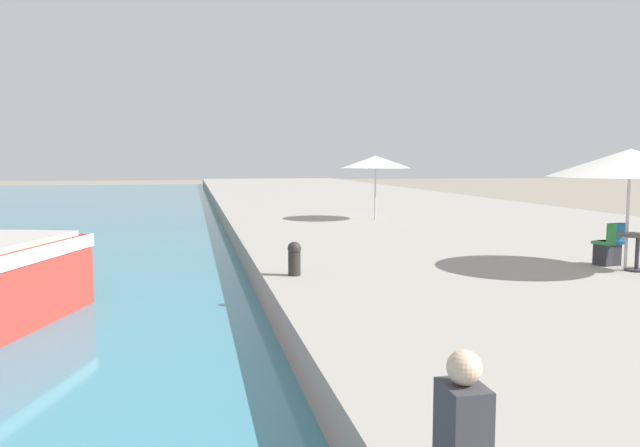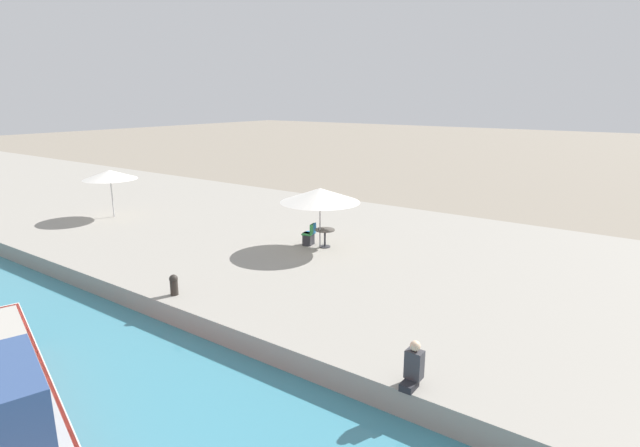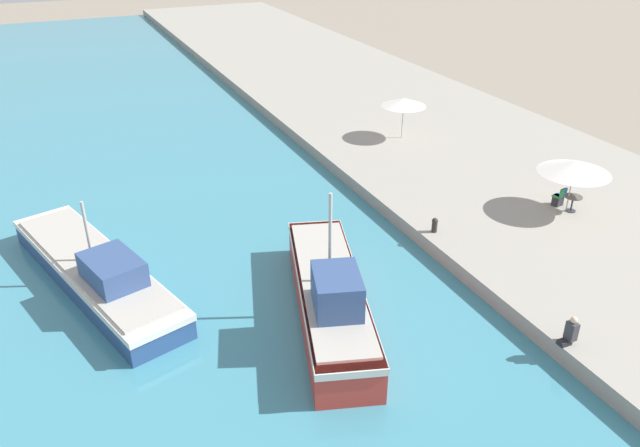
{
  "view_description": "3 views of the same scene",
  "coord_description": "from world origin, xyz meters",
  "px_view_note": "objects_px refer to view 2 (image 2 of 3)",
  "views": [
    {
      "loc": [
        -1.28,
        4.67,
        2.87
      ],
      "look_at": [
        1.5,
        18.23,
        1.47
      ],
      "focal_mm": 35.0,
      "sensor_mm": 36.0,
      "label": 1
    },
    {
      "loc": [
        -8.42,
        4.36,
        6.61
      ],
      "look_at": [
        7.24,
        15.59,
        1.67
      ],
      "focal_mm": 28.0,
      "sensor_mm": 36.0,
      "label": 2
    },
    {
      "loc": [
        -13.47,
        -3.03,
        13.36
      ],
      "look_at": [
        -4.0,
        18.0,
        1.27
      ],
      "focal_mm": 35.0,
      "sensor_mm": 36.0,
      "label": 3
    }
  ],
  "objects_px": {
    "mooring_bollard": "(174,284)",
    "person_at_quay": "(413,366)",
    "cafe_umbrella_pink": "(320,195)",
    "cafe_table": "(325,234)",
    "cafe_chair_right": "(310,237)",
    "cafe_chair_left": "(308,238)",
    "cafe_umbrella_white": "(110,175)"
  },
  "relations": [
    {
      "from": "cafe_table",
      "to": "cafe_chair_left",
      "type": "bearing_deg",
      "value": 104.84
    },
    {
      "from": "cafe_chair_right",
      "to": "cafe_table",
      "type": "bearing_deg",
      "value": -90.0
    },
    {
      "from": "person_at_quay",
      "to": "mooring_bollard",
      "type": "height_order",
      "value": "person_at_quay"
    },
    {
      "from": "cafe_chair_left",
      "to": "person_at_quay",
      "type": "xyz_separation_m",
      "value": [
        -6.89,
        -7.93,
        0.12
      ]
    },
    {
      "from": "mooring_bollard",
      "to": "cafe_chair_right",
      "type": "bearing_deg",
      "value": -1.4
    },
    {
      "from": "cafe_chair_left",
      "to": "cafe_chair_right",
      "type": "bearing_deg",
      "value": -4.54
    },
    {
      "from": "cafe_chair_left",
      "to": "mooring_bollard",
      "type": "height_order",
      "value": "cafe_chair_left"
    },
    {
      "from": "cafe_table",
      "to": "person_at_quay",
      "type": "bearing_deg",
      "value": -134.35
    },
    {
      "from": "cafe_table",
      "to": "mooring_bollard",
      "type": "relative_size",
      "value": 1.22
    },
    {
      "from": "cafe_chair_left",
      "to": "mooring_bollard",
      "type": "distance_m",
      "value": 6.61
    },
    {
      "from": "cafe_table",
      "to": "cafe_chair_right",
      "type": "distance_m",
      "value": 0.75
    },
    {
      "from": "cafe_umbrella_white",
      "to": "person_at_quay",
      "type": "distance_m",
      "value": 19.67
    },
    {
      "from": "cafe_umbrella_pink",
      "to": "cafe_umbrella_white",
      "type": "xyz_separation_m",
      "value": [
        -1.79,
        11.55,
        -0.0
      ]
    },
    {
      "from": "cafe_table",
      "to": "cafe_chair_right",
      "type": "bearing_deg",
      "value": 95.77
    },
    {
      "from": "cafe_chair_right",
      "to": "mooring_bollard",
      "type": "xyz_separation_m",
      "value": [
        -6.72,
        0.16,
        0.02
      ]
    },
    {
      "from": "cafe_chair_right",
      "to": "mooring_bollard",
      "type": "relative_size",
      "value": 1.39
    },
    {
      "from": "cafe_umbrella_pink",
      "to": "mooring_bollard",
      "type": "height_order",
      "value": "cafe_umbrella_pink"
    },
    {
      "from": "cafe_table",
      "to": "person_at_quay",
      "type": "relative_size",
      "value": 0.79
    },
    {
      "from": "cafe_chair_right",
      "to": "person_at_quay",
      "type": "xyz_separation_m",
      "value": [
        -7.0,
        -7.95,
        0.12
      ]
    },
    {
      "from": "cafe_umbrella_pink",
      "to": "mooring_bollard",
      "type": "xyz_separation_m",
      "value": [
        -6.63,
        0.76,
        -1.81
      ]
    },
    {
      "from": "cafe_umbrella_white",
      "to": "cafe_chair_left",
      "type": "bearing_deg",
      "value": -80.82
    },
    {
      "from": "cafe_chair_left",
      "to": "cafe_chair_right",
      "type": "xyz_separation_m",
      "value": [
        0.11,
        0.02,
        0.0
      ]
    },
    {
      "from": "person_at_quay",
      "to": "cafe_chair_right",
      "type": "bearing_deg",
      "value": 48.65
    },
    {
      "from": "cafe_umbrella_pink",
      "to": "cafe_table",
      "type": "bearing_deg",
      "value": -37.11
    },
    {
      "from": "cafe_umbrella_white",
      "to": "cafe_chair_right",
      "type": "xyz_separation_m",
      "value": [
        1.89,
        -10.96,
        -1.83
      ]
    },
    {
      "from": "cafe_umbrella_pink",
      "to": "cafe_umbrella_white",
      "type": "height_order",
      "value": "cafe_umbrella_pink"
    },
    {
      "from": "cafe_umbrella_white",
      "to": "cafe_umbrella_pink",
      "type": "bearing_deg",
      "value": -81.17
    },
    {
      "from": "cafe_umbrella_white",
      "to": "cafe_table",
      "type": "height_order",
      "value": "cafe_umbrella_white"
    },
    {
      "from": "cafe_table",
      "to": "mooring_bollard",
      "type": "distance_m",
      "value": 6.85
    },
    {
      "from": "cafe_table",
      "to": "mooring_bollard",
      "type": "height_order",
      "value": "cafe_table"
    },
    {
      "from": "cafe_umbrella_pink",
      "to": "cafe_table",
      "type": "distance_m",
      "value": 1.63
    },
    {
      "from": "mooring_bollard",
      "to": "person_at_quay",
      "type": "bearing_deg",
      "value": -91.97
    }
  ]
}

